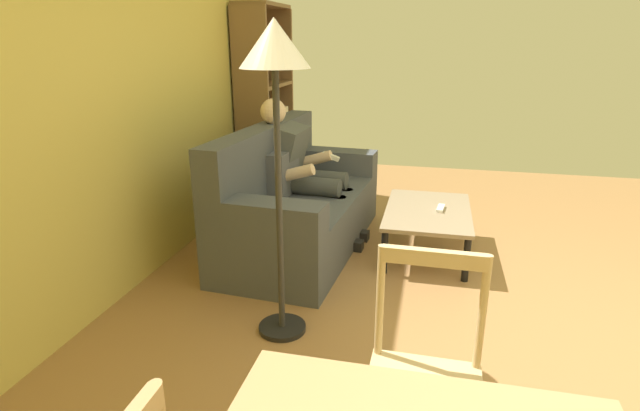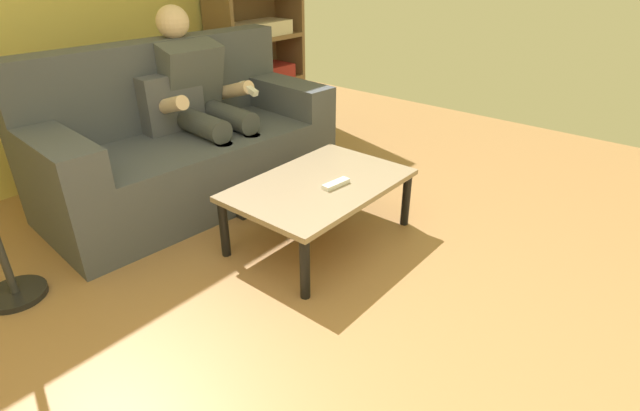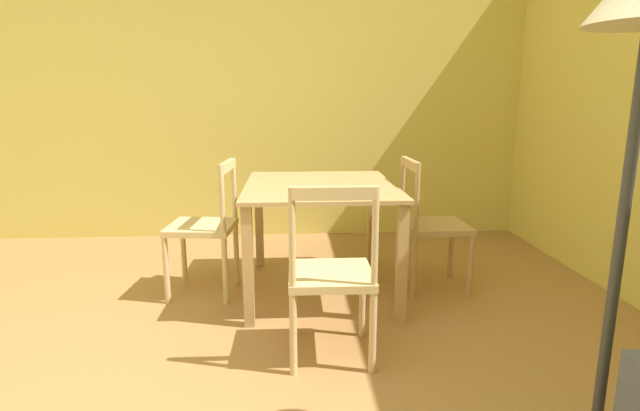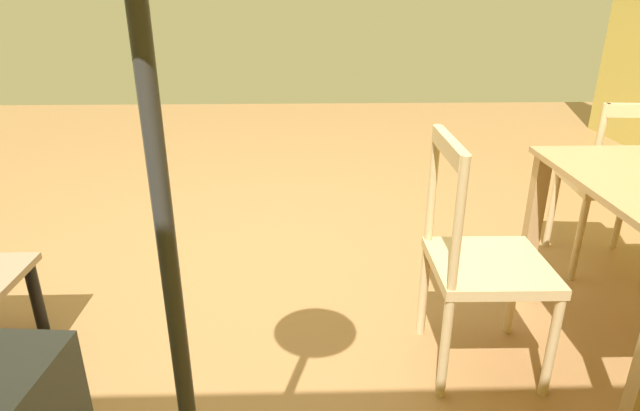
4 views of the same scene
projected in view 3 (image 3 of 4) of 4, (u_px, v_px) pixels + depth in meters
name	position (u px, v px, depth m)	size (l,w,h in m)	color
wall_side	(219.00, 96.00, 4.60)	(0.12, 5.80, 2.65)	#D2BE5D
dining_table	(320.00, 200.00, 3.31)	(1.17, 0.99, 0.75)	tan
dining_chair_near_wall	(431.00, 225.00, 3.40)	(0.43, 0.43, 0.91)	tan
dining_chair_facing_couch	(331.00, 275.00, 2.46)	(0.42, 0.42, 0.92)	#D1B27F
dining_chair_by_doorway	(206.00, 227.00, 3.30)	(0.45, 0.45, 0.91)	#D1B27F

